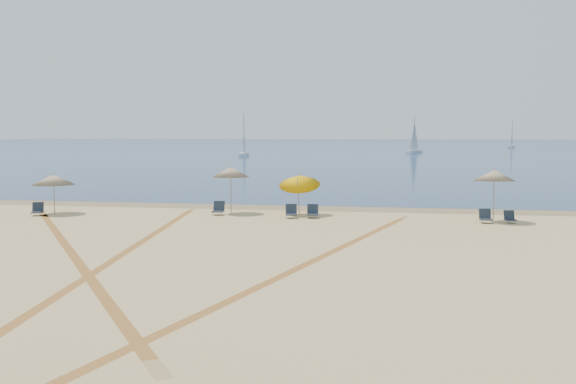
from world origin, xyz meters
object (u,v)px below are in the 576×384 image
Objects in this scene: chair_6 at (485,217)px; sailboat_1 at (244,143)px; umbrella_1 at (54,180)px; chair_4 at (291,212)px; umbrella_3 at (299,180)px; umbrella_2 at (231,172)px; chair_3 at (218,209)px; chair_5 at (313,212)px; sailboat_0 at (414,142)px; sailboat_2 at (512,140)px; umbrella_4 at (494,175)px; chair_7 at (510,217)px; chair_2 at (38,210)px.

sailboat_1 reaches higher than chair_6.
chair_4 is (13.11, 0.49, -1.56)m from umbrella_1.
chair_6 is (9.53, -1.49, -1.58)m from umbrella_3.
umbrella_2 is 0.32× the size of sailboat_1.
chair_3 reaches higher than chair_4.
sailboat_0 is (8.26, 110.36, 2.10)m from chair_5.
chair_4 is 169.71m from sailboat_2.
chair_6 is (8.65, -0.41, -0.01)m from chair_5.
umbrella_4 is at bearing -5.44° from umbrella_3.
chair_7 is (10.94, -0.08, -0.04)m from chair_4.
sailboat_1 is 1.03× the size of sailboat_2.
umbrella_2 is 109.96m from sailboat_0.
sailboat_1 is at bearing 103.05° from umbrella_2.
umbrella_3 is 10.03m from umbrella_4.
sailboat_1 is at bearing -113.90° from sailboat_0.
umbrella_3 is 3.83× the size of chair_7.
chair_5 is at bearing -2.17° from chair_4.
chair_2 is 114.21m from sailboat_0.
chair_3 reaches higher than chair_5.
chair_3 is 5.22m from chair_5.
sailboat_1 is (-33.08, 86.66, 2.15)m from chair_6.
umbrella_2 is at bearing 169.36° from chair_6.
sailboat_1 reaches higher than umbrella_1.
chair_6 is 1.19m from chair_7.
umbrella_2 is 1.04× the size of umbrella_3.
umbrella_3 is (3.82, -0.08, -0.40)m from umbrella_2.
umbrella_3 is 10.91m from chair_7.
sailboat_2 is at bearing 72.43° from umbrella_1.
chair_3 reaches higher than chair_6.
umbrella_4 is 0.33× the size of sailboat_0.
chair_5 is at bearing -7.92° from chair_3.
sailboat_1 is at bearing 96.70° from umbrella_1.
sailboat_2 is (43.42, 164.51, 2.06)m from chair_3.
sailboat_0 is at bearing 82.77° from chair_7.
chair_3 is at bearing -87.11° from sailboat_2.
chair_6 is at bearing -8.90° from umbrella_3.
chair_4 is at bearing -65.16° from sailboat_0.
chair_3 is at bearing 169.47° from chair_7.
chair_2 is at bearing -172.47° from chair_3.
umbrella_4 is 2.21m from chair_7.
umbrella_2 reaches higher than chair_2.
chair_2 is (-13.85, -2.57, -1.58)m from umbrella_3.
chair_6 is 110.79m from sailboat_0.
umbrella_3 is 0.32× the size of sailboat_0.
sailboat_0 reaches higher than umbrella_2.
umbrella_2 is 0.33× the size of sailboat_2.
sailboat_2 is at bearing 64.90° from chair_4.
chair_2 is 174.62m from sailboat_2.
sailboat_2 is at bearing 75.95° from chair_6.
chair_3 is 15.05m from chair_7.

